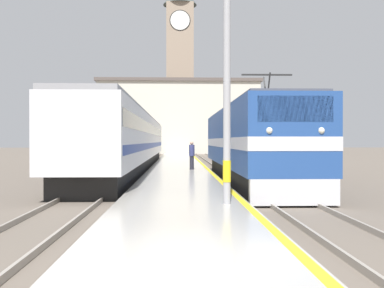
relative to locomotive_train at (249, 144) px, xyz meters
The scene contains 10 objects.
ground_plane 15.12m from the locomotive_train, 103.30° to the left, with size 200.00×200.00×0.00m, color #60564C.
platform 10.35m from the locomotive_train, 109.77° to the left, with size 3.78×140.00×0.33m.
rail_track_near 9.78m from the locomotive_train, 90.00° to the left, with size 2.84×140.00×0.16m.
rail_track_far 11.93m from the locomotive_train, 125.42° to the left, with size 2.84×140.00×0.16m.
locomotive_train is the anchor object (origin of this frame).
passenger_train 12.68m from the locomotive_train, 122.58° to the left, with size 2.92×36.85×3.90m.
catenary_mast 10.26m from the locomotive_train, 101.97° to the right, with size 2.51×0.22×7.45m.
person_on_platform 5.73m from the locomotive_train, 118.35° to the left, with size 0.34×0.34×1.72m.
clock_tower 61.97m from the locomotive_train, 92.91° to the left, with size 6.10×6.10×31.29m.
station_building 50.84m from the locomotive_train, 93.73° to the left, with size 25.65×9.44×11.68m.
Camera 1 is at (-0.14, -6.74, 2.07)m, focal length 42.00 mm.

